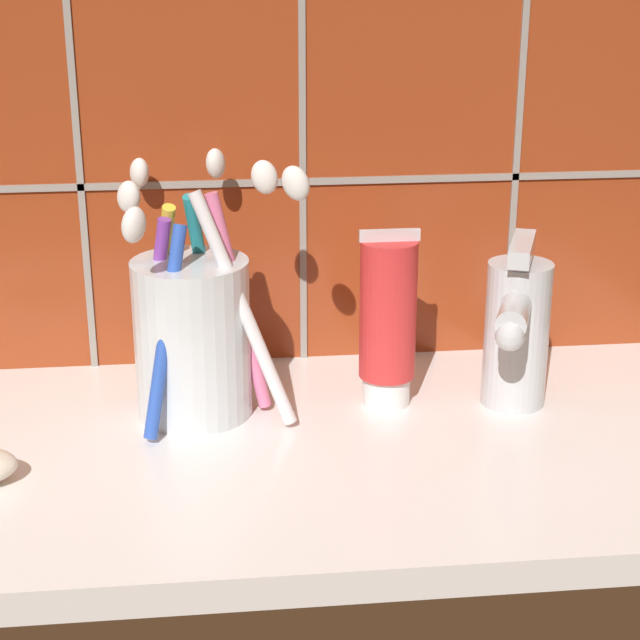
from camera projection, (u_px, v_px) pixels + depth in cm
name	position (u px, v px, depth cm)	size (l,w,h in cm)	color
sink_counter	(301.00, 456.00, 69.29)	(63.71, 30.15, 2.00)	white
tile_wall_backsplash	(279.00, 111.00, 76.78)	(73.71, 1.72, 41.66)	#933819
toothbrush_cup	(193.00, 330.00, 71.37)	(13.04, 14.69, 17.90)	silver
toothpaste_tube	(388.00, 320.00, 72.57)	(4.07, 3.87, 12.53)	white
sink_faucet	(516.00, 328.00, 72.41)	(5.39, 9.87, 11.75)	silver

